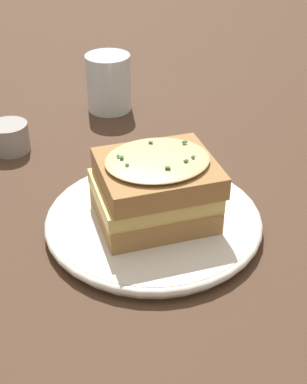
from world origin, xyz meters
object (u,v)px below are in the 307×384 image
object	(u,v)px
water_glass	(109,83)
condiment_pot	(9,137)
dinner_plate	(154,220)
sandwich	(155,188)

from	to	relation	value
water_glass	condiment_pot	size ratio (longest dim) A/B	1.65
dinner_plate	condiment_pot	size ratio (longest dim) A/B	4.47
sandwich	condiment_pot	xyz separation A→B (m)	(-0.27, -0.05, -0.03)
condiment_pot	sandwich	bearing A→B (deg)	10.63
dinner_plate	condiment_pot	xyz separation A→B (m)	(-0.27, -0.05, 0.01)
dinner_plate	sandwich	distance (m)	0.04
dinner_plate	sandwich	world-z (taller)	sandwich
sandwich	condiment_pot	size ratio (longest dim) A/B	2.88
sandwich	condiment_pot	distance (m)	0.28
sandwich	condiment_pot	world-z (taller)	sandwich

